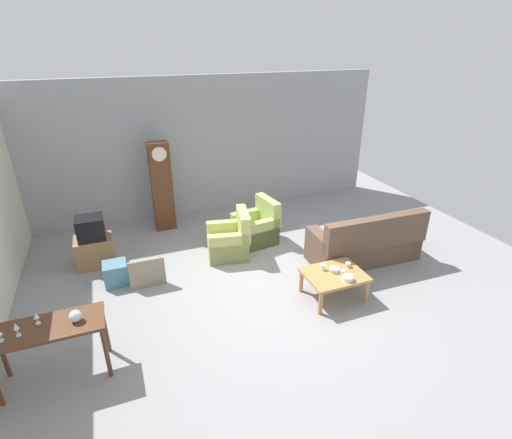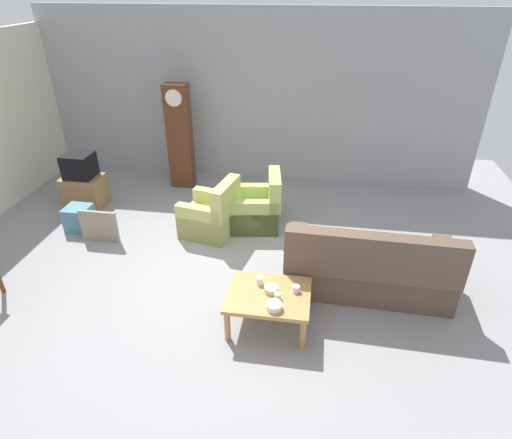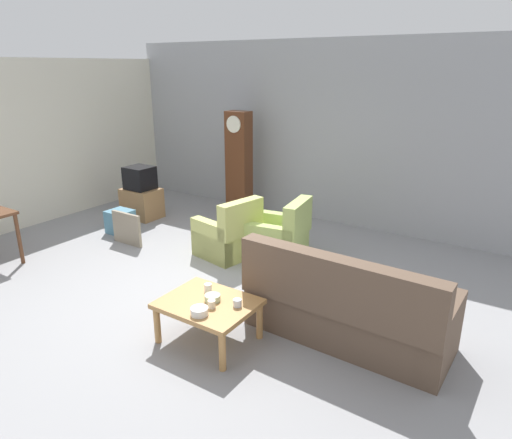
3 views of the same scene
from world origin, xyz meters
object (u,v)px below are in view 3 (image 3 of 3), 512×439
Objects in this scene: armchair_olive_far at (280,239)px; cup_white_porcelain at (208,288)px; tv_stand_cabinet at (142,203)px; bowl_shallow_green at (213,298)px; cup_blue_rimmed at (237,303)px; cup_cream_tall at (212,304)px; coffee_table_wood at (208,307)px; storage_box_blue at (120,222)px; couch_floral at (346,310)px; framed_picture_leaning at (127,229)px; grandfather_clock at (239,165)px; tv_crt at (140,178)px; bowl_white_stacked at (199,311)px; armchair_olive_near at (229,237)px.

armchair_olive_far is 9.43× the size of cup_white_porcelain.
bowl_shallow_green is (3.68, -2.48, 0.21)m from tv_stand_cabinet.
armchair_olive_far reaches higher than cup_white_porcelain.
cup_cream_tall is (-0.20, -0.16, 0.00)m from cup_blue_rimmed.
coffee_table_wood is 3.75m from storage_box_blue.
couch_floral is 1.39m from cup_cream_tall.
cup_blue_rimmed reaches higher than bowl_shallow_green.
coffee_table_wood is (-1.18, -0.80, 0.04)m from couch_floral.
cup_blue_rimmed is (3.13, -1.32, 0.23)m from framed_picture_leaning.
storage_box_blue is 4.97× the size of cup_cream_tall.
grandfather_clock is 4.12× the size of tv_crt.
tv_stand_cabinet is 4.09× the size of bowl_shallow_green.
tv_stand_cabinet is 0.87m from storage_box_blue.
bowl_shallow_green is at bearing -147.03° from couch_floral.
cup_blue_rimmed is (3.96, -2.43, 0.21)m from tv_stand_cabinet.
bowl_white_stacked is at bearing -59.70° from grandfather_clock.
couch_floral is 5.15m from tv_crt.
tv_stand_cabinet is 1.38m from framed_picture_leaning.
framed_picture_leaning is 6.84× the size of cup_blue_rimmed.
armchair_olive_far is 10.49× the size of cup_blue_rimmed.
bowl_white_stacked is at bearing -59.92° from armchair_olive_near.
coffee_table_wood is 4.45m from tv_crt.
storage_box_blue is (-2.17, -0.22, -0.11)m from armchair_olive_near.
armchair_olive_near is 2.18m from storage_box_blue.
couch_floral is at bearing 33.94° from coffee_table_wood.
grandfather_clock is 20.24× the size of cup_white_porcelain.
tv_stand_cabinet is at bearing 145.38° from coffee_table_wood.
cup_cream_tall reaches higher than cup_blue_rimmed.
couch_floral reaches higher than tv_crt.
tv_stand_cabinet is at bearing 160.38° from couch_floral.
framed_picture_leaning is 6.15× the size of cup_white_porcelain.
tv_stand_cabinet is at bearing -143.69° from grandfather_clock.
storage_box_blue is (0.32, -0.81, -0.57)m from tv_crt.
tv_stand_cabinet is (-4.83, 1.72, -0.07)m from couch_floral.
tv_stand_cabinet reaches higher than bowl_white_stacked.
tv_crt is at bearing 160.38° from couch_floral.
cup_blue_rimmed is at bearing -24.04° from storage_box_blue.
armchair_olive_near is at bearing 17.51° from framed_picture_leaning.
coffee_table_wood is (1.17, -1.93, 0.08)m from armchair_olive_near.
cup_blue_rimmed reaches higher than framed_picture_leaning.
cup_cream_tall is (3.76, -2.59, -0.28)m from tv_crt.
framed_picture_leaning is at bearing 154.39° from bowl_shallow_green.
armchair_olive_near is 1.74m from framed_picture_leaning.
armchair_olive_far is (-1.66, 1.48, -0.05)m from couch_floral.
couch_floral reaches higher than bowl_white_stacked.
bowl_shallow_green reaches higher than storage_box_blue.
couch_floral is at bearing -41.72° from armchair_olive_far.
couch_floral reaches higher than storage_box_blue.
couch_floral reaches higher than armchair_olive_near.
cup_cream_tall is at bearing -141.04° from couch_floral.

